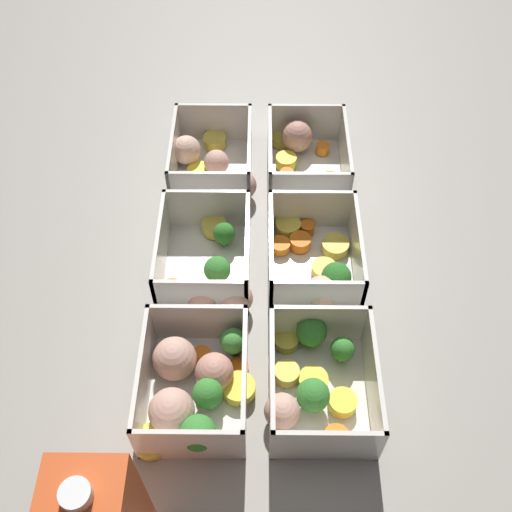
# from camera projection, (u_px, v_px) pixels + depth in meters

# --- Properties ---
(ground_plane) EXTENTS (4.00, 4.00, 0.00)m
(ground_plane) POSITION_uv_depth(u_px,v_px,m) (256.00, 267.00, 0.80)
(ground_plane) COLOR gray
(container_near_left) EXTENTS (0.16, 0.13, 0.07)m
(container_near_left) POSITION_uv_depth(u_px,v_px,m) (311.00, 381.00, 0.67)
(container_near_left) COLOR silver
(container_near_left) RESTS_ON ground_plane
(container_near_center) EXTENTS (0.17, 0.12, 0.07)m
(container_near_center) POSITION_uv_depth(u_px,v_px,m) (313.00, 263.00, 0.78)
(container_near_center) COLOR silver
(container_near_center) RESTS_ON ground_plane
(container_near_right) EXTENTS (0.16, 0.12, 0.07)m
(container_near_right) POSITION_uv_depth(u_px,v_px,m) (303.00, 156.00, 0.90)
(container_near_right) COLOR silver
(container_near_right) RESTS_ON ground_plane
(container_far_left) EXTENTS (0.16, 0.14, 0.07)m
(container_far_left) POSITION_uv_depth(u_px,v_px,m) (189.00, 386.00, 0.67)
(container_far_left) COLOR silver
(container_far_left) RESTS_ON ground_plane
(container_far_center) EXTENTS (0.18, 0.13, 0.07)m
(container_far_center) POSITION_uv_depth(u_px,v_px,m) (208.00, 266.00, 0.77)
(container_far_center) COLOR silver
(container_far_center) RESTS_ON ground_plane
(container_far_right) EXTENTS (0.17, 0.14, 0.07)m
(container_far_right) POSITION_uv_depth(u_px,v_px,m) (210.00, 164.00, 0.89)
(container_far_right) COLOR silver
(container_far_right) RESTS_ON ground_plane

